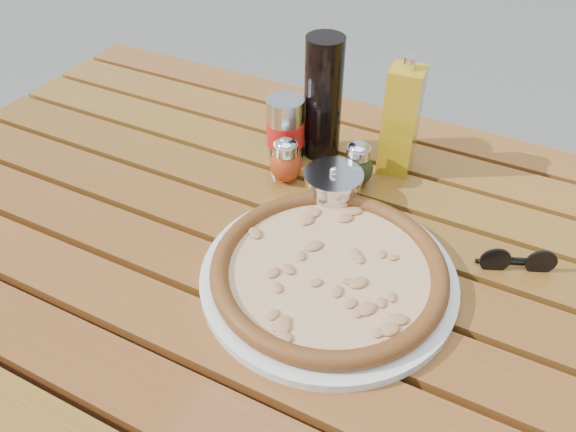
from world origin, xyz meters
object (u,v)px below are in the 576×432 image
at_px(pepper_shaker, 286,161).
at_px(olive_oil_cruet, 401,121).
at_px(oregano_shaker, 357,165).
at_px(parmesan_tin, 333,188).
at_px(sunglasses, 517,261).
at_px(pizza, 329,269).
at_px(soda_can, 285,130).
at_px(table, 282,273).
at_px(dark_bottle, 323,99).
at_px(plate, 328,277).

bearing_deg(pepper_shaker, olive_oil_cruet, 37.02).
bearing_deg(oregano_shaker, parmesan_tin, -102.75).
height_order(oregano_shaker, sunglasses, oregano_shaker).
distance_m(pizza, pepper_shaker, 0.25).
bearing_deg(pizza, pepper_shaker, 131.20).
relative_size(pizza, sunglasses, 3.28).
xyz_separation_m(oregano_shaker, soda_can, (-0.14, 0.01, 0.02)).
bearing_deg(oregano_shaker, olive_oil_cruet, 58.75).
distance_m(pepper_shaker, olive_oil_cruet, 0.20).
height_order(soda_can, olive_oil_cruet, olive_oil_cruet).
distance_m(pizza, sunglasses, 0.27).
distance_m(table, parmesan_tin, 0.16).
xyz_separation_m(pizza, sunglasses, (0.23, 0.14, -0.01)).
bearing_deg(pizza, dark_bottle, 116.31).
bearing_deg(sunglasses, parmesan_tin, 152.64).
bearing_deg(plate, parmesan_tin, 111.82).
bearing_deg(plate, dark_bottle, 116.31).
bearing_deg(dark_bottle, olive_oil_cruet, 5.62).
xyz_separation_m(olive_oil_cruet, parmesan_tin, (-0.06, -0.14, -0.07)).
xyz_separation_m(table, oregano_shaker, (0.05, 0.18, 0.11)).
bearing_deg(pizza, parmesan_tin, 111.82).
distance_m(plate, pepper_shaker, 0.25).
height_order(plate, pepper_shaker, pepper_shaker).
bearing_deg(dark_bottle, sunglasses, -21.38).
xyz_separation_m(table, parmesan_tin, (0.03, 0.12, 0.11)).
height_order(oregano_shaker, olive_oil_cruet, olive_oil_cruet).
bearing_deg(oregano_shaker, pizza, -77.77).
bearing_deg(dark_bottle, oregano_shaker, -32.47).
distance_m(table, pizza, 0.15).
relative_size(oregano_shaker, sunglasses, 0.77).
xyz_separation_m(table, pizza, (0.10, -0.05, 0.10)).
relative_size(soda_can, sunglasses, 1.13).
xyz_separation_m(table, dark_bottle, (-0.05, 0.24, 0.19)).
height_order(pepper_shaker, sunglasses, pepper_shaker).
xyz_separation_m(oregano_shaker, dark_bottle, (-0.09, 0.06, 0.07)).
bearing_deg(plate, table, 154.18).
xyz_separation_m(dark_bottle, parmesan_tin, (0.08, -0.13, -0.08)).
relative_size(dark_bottle, sunglasses, 2.07).
bearing_deg(soda_can, dark_bottle, 43.84).
relative_size(oregano_shaker, olive_oil_cruet, 0.39).
bearing_deg(oregano_shaker, plate, -77.77).
bearing_deg(sunglasses, dark_bottle, 135.10).
xyz_separation_m(pizza, dark_bottle, (-0.14, 0.29, 0.09)).
xyz_separation_m(table, soda_can, (-0.09, 0.19, 0.13)).
bearing_deg(olive_oil_cruet, plate, -88.93).
relative_size(pepper_shaker, sunglasses, 0.77).
bearing_deg(oregano_shaker, table, -104.76).
distance_m(pepper_shaker, oregano_shaker, 0.12).
bearing_deg(pepper_shaker, dark_bottle, 79.73).
height_order(pizza, pepper_shaker, pepper_shaker).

